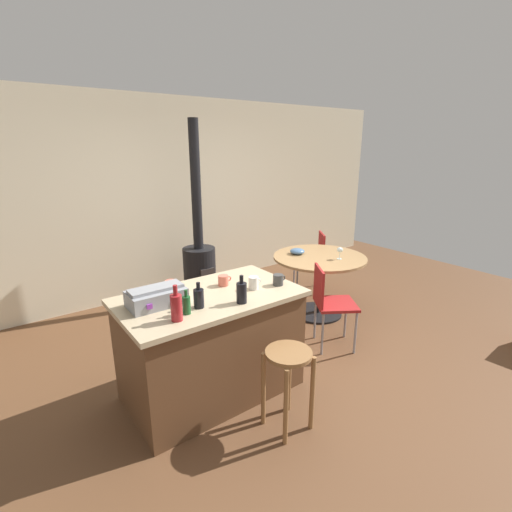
# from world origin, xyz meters

# --- Properties ---
(ground_plane) EXTENTS (8.80, 8.80, 0.00)m
(ground_plane) POSITION_xyz_m (0.00, 0.00, 0.00)
(ground_plane) COLOR brown
(back_wall) EXTENTS (8.00, 0.10, 2.70)m
(back_wall) POSITION_xyz_m (0.00, 2.52, 1.35)
(back_wall) COLOR beige
(back_wall) RESTS_ON ground_plane
(kitchen_island) EXTENTS (1.46, 0.85, 0.90)m
(kitchen_island) POSITION_xyz_m (-0.87, 0.05, 0.45)
(kitchen_island) COLOR brown
(kitchen_island) RESTS_ON ground_plane
(wooden_stool) EXTENTS (0.34, 0.34, 0.64)m
(wooden_stool) POSITION_xyz_m (-0.63, -0.66, 0.47)
(wooden_stool) COLOR olive
(wooden_stool) RESTS_ON ground_plane
(dining_table) EXTENTS (1.13, 1.13, 0.76)m
(dining_table) POSITION_xyz_m (0.98, 0.60, 0.59)
(dining_table) COLOR black
(dining_table) RESTS_ON ground_plane
(folding_chair_near) EXTENTS (0.55, 0.55, 0.88)m
(folding_chair_near) POSITION_xyz_m (0.49, -0.03, 0.53)
(folding_chair_near) COLOR maroon
(folding_chair_near) RESTS_ON ground_plane
(folding_chair_far) EXTENTS (0.56, 0.56, 0.86)m
(folding_chair_far) POSITION_xyz_m (1.50, 1.22, 0.51)
(folding_chair_far) COLOR maroon
(folding_chair_far) RESTS_ON ground_plane
(wood_stove) EXTENTS (0.44, 0.45, 2.38)m
(wood_stove) POSITION_xyz_m (0.03, 1.91, 0.57)
(wood_stove) COLOR black
(wood_stove) RESTS_ON ground_plane
(toolbox) EXTENTS (0.42, 0.26, 0.15)m
(toolbox) POSITION_xyz_m (-1.29, 0.11, 0.97)
(toolbox) COLOR gray
(toolbox) RESTS_ON kitchen_island
(bottle_0) EXTENTS (0.08, 0.08, 0.26)m
(bottle_0) POSITION_xyz_m (-1.28, -0.22, 1.00)
(bottle_0) COLOR maroon
(bottle_0) RESTS_ON kitchen_island
(bottle_1) EXTENTS (0.08, 0.08, 0.22)m
(bottle_1) POSITION_xyz_m (-0.75, -0.24, 0.99)
(bottle_1) COLOR black
(bottle_1) RESTS_ON kitchen_island
(bottle_2) EXTENTS (0.08, 0.08, 0.20)m
(bottle_2) POSITION_xyz_m (-1.05, -0.12, 0.98)
(bottle_2) COLOR black
(bottle_2) RESTS_ON kitchen_island
(bottle_3) EXTENTS (0.06, 0.06, 0.18)m
(bottle_3) POSITION_xyz_m (-1.17, -0.16, 0.97)
(bottle_3) COLOR #194C23
(bottle_3) RESTS_ON kitchen_island
(cup_0) EXTENTS (0.12, 0.09, 0.09)m
(cup_0) POSITION_xyz_m (-1.07, 0.32, 0.94)
(cup_0) COLOR #DB6651
(cup_0) RESTS_ON kitchen_island
(cup_1) EXTENTS (0.13, 0.09, 0.09)m
(cup_1) POSITION_xyz_m (-0.66, 0.16, 0.95)
(cup_1) COLOR #DB6651
(cup_1) RESTS_ON kitchen_island
(cup_2) EXTENTS (0.13, 0.09, 0.09)m
(cup_2) POSITION_xyz_m (-0.28, -0.11, 0.95)
(cup_2) COLOR #383838
(cup_2) RESTS_ON kitchen_island
(cup_3) EXTENTS (0.12, 0.08, 0.11)m
(cup_3) POSITION_xyz_m (-0.50, -0.06, 0.95)
(cup_3) COLOR white
(cup_3) RESTS_ON kitchen_island
(wine_glass) EXTENTS (0.07, 0.07, 0.14)m
(wine_glass) POSITION_xyz_m (1.08, 0.38, 0.87)
(wine_glass) COLOR silver
(wine_glass) RESTS_ON dining_table
(serving_bowl) EXTENTS (0.18, 0.18, 0.07)m
(serving_bowl) POSITION_xyz_m (0.83, 0.83, 0.80)
(serving_bowl) COLOR #4C7099
(serving_bowl) RESTS_ON dining_table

